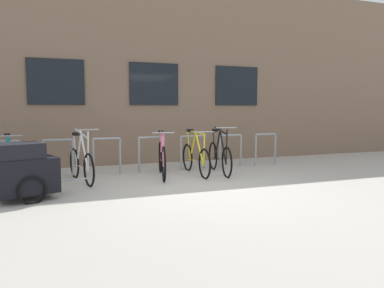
{
  "coord_description": "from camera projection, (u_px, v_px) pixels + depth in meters",
  "views": [
    {
      "loc": [
        -2.42,
        -6.25,
        1.45
      ],
      "look_at": [
        0.47,
        1.6,
        0.64
      ],
      "focal_mm": 34.46,
      "sensor_mm": 36.0,
      "label": 1
    }
  ],
  "objects": [
    {
      "name": "bicycle_yellow",
      "position": [
        195.0,
        158.0,
        8.13
      ],
      "size": [
        0.44,
        1.74,
        1.0
      ],
      "color": "black",
      "rests_on": "ground"
    },
    {
      "name": "ground_plane",
      "position": [
        198.0,
        187.0,
        6.81
      ],
      "size": [
        42.0,
        42.0,
        0.0
      ],
      "primitive_type": "plane",
      "color": "#B2ADA0"
    },
    {
      "name": "bike_rack",
      "position": [
        151.0,
        150.0,
        8.4
      ],
      "size": [
        6.62,
        0.05,
        0.82
      ],
      "color": "gray",
      "rests_on": "ground"
    },
    {
      "name": "storefront_building",
      "position": [
        127.0,
        81.0,
        13.15
      ],
      "size": [
        28.0,
        7.71,
        4.86
      ],
      "color": "#7A604C",
      "rests_on": "ground"
    },
    {
      "name": "bicycle_black",
      "position": [
        219.0,
        156.0,
        8.27
      ],
      "size": [
        0.44,
        1.75,
        1.08
      ],
      "color": "black",
      "rests_on": "ground"
    },
    {
      "name": "bike_trailer",
      "position": [
        24.0,
        170.0,
        5.81
      ],
      "size": [
        1.47,
        0.86,
        0.93
      ],
      "color": "black",
      "rests_on": "ground"
    },
    {
      "name": "bicycle_pink",
      "position": [
        162.0,
        158.0,
        7.85
      ],
      "size": [
        0.52,
        1.78,
        1.0
      ],
      "color": "black",
      "rests_on": "ground"
    },
    {
      "name": "bicycle_teal",
      "position": [
        9.0,
        165.0,
        6.95
      ],
      "size": [
        0.45,
        1.68,
        1.0
      ],
      "color": "black",
      "rests_on": "ground"
    },
    {
      "name": "bicycle_white",
      "position": [
        81.0,
        163.0,
        7.3
      ],
      "size": [
        0.51,
        1.65,
        1.09
      ],
      "color": "black",
      "rests_on": "ground"
    }
  ]
}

